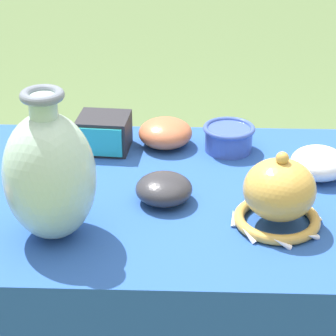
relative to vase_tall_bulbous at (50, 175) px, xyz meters
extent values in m
cube|color=olive|center=(0.16, 0.18, -0.15)|extent=(1.22, 0.67, 0.03)
cube|color=#234C9E|center=(0.16, 0.18, -0.14)|extent=(1.24, 0.69, 0.01)
ellipsoid|color=#A8CCB7|center=(0.00, 0.00, 0.00)|extent=(0.18, 0.18, 0.26)
cylinder|color=#A8CCB7|center=(0.00, 0.00, 0.14)|extent=(0.05, 0.05, 0.04)
torus|color=slate|center=(0.00, 0.00, 0.16)|extent=(0.08, 0.08, 0.02)
torus|color=gold|center=(0.44, 0.05, -0.12)|extent=(0.18, 0.18, 0.02)
ellipsoid|color=gold|center=(0.44, 0.05, -0.05)|extent=(0.14, 0.14, 0.12)
sphere|color=gold|center=(0.44, 0.05, 0.02)|extent=(0.03, 0.03, 0.03)
cone|color=white|center=(0.53, 0.05, -0.12)|extent=(0.01, 0.04, 0.03)
cone|color=white|center=(0.50, 0.12, -0.12)|extent=(0.04, 0.04, 0.03)
cone|color=white|center=(0.44, 0.14, -0.12)|extent=(0.04, 0.01, 0.03)
cone|color=white|center=(0.38, 0.12, -0.12)|extent=(0.04, 0.04, 0.03)
cone|color=white|center=(0.35, 0.05, -0.12)|extent=(0.01, 0.04, 0.03)
cone|color=white|center=(0.38, -0.01, -0.12)|extent=(0.04, 0.04, 0.03)
cone|color=white|center=(0.44, -0.03, -0.12)|extent=(0.04, 0.01, 0.03)
cone|color=white|center=(0.50, -0.01, -0.12)|extent=(0.04, 0.04, 0.03)
cube|color=#232328|center=(0.05, 0.39, -0.09)|extent=(0.13, 0.12, 0.09)
cube|color=teal|center=(0.05, 0.33, -0.09)|extent=(0.11, 0.01, 0.07)
cylinder|color=#3851A8|center=(0.36, 0.39, -0.10)|extent=(0.12, 0.12, 0.06)
torus|color=#3851A8|center=(0.36, 0.39, -0.07)|extent=(0.13, 0.13, 0.01)
ellipsoid|color=#BC6642|center=(0.20, 0.41, -0.10)|extent=(0.13, 0.13, 0.07)
ellipsoid|color=#2D2D33|center=(0.21, 0.14, -0.10)|extent=(0.12, 0.12, 0.06)
ellipsoid|color=white|center=(0.56, 0.26, -0.10)|extent=(0.13, 0.13, 0.07)
camera|label=1|loc=(0.26, -1.08, 0.58)|focal=70.00mm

